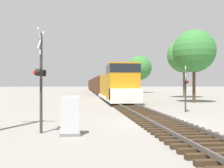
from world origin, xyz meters
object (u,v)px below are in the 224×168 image
crossing_signal_far (186,84)px  tree_far_right (194,51)px  tree_deep_background (139,68)px  tree_mid_background (185,56)px  crossing_signal_near (41,75)px  relay_cabinet (70,116)px  freight_train (99,85)px

crossing_signal_far → tree_far_right: bearing=-7.6°
tree_deep_background → tree_mid_background: bearing=-85.7°
crossing_signal_near → relay_cabinet: 2.23m
crossing_signal_far → relay_cabinet: bearing=153.3°
crossing_signal_far → relay_cabinet: 11.49m
freight_train → crossing_signal_far: 45.10m
freight_train → crossing_signal_far: size_ratio=23.72×
crossing_signal_far → tree_deep_background: (6.36, 44.12, 3.95)m
crossing_signal_near → tree_far_right: 22.65m
freight_train → relay_cabinet: (-4.62, -52.86, -1.05)m
crossing_signal_near → crossing_signal_far: (9.52, 7.27, -0.36)m
relay_cabinet → tree_far_right: (13.22, 17.70, 5.07)m
crossing_signal_near → tree_mid_background: size_ratio=0.48×
freight_train → tree_mid_background: 27.76m
tree_mid_background → crossing_signal_far: bearing=-111.9°
crossing_signal_far → relay_cabinet: size_ratio=2.13×
tree_far_right → crossing_signal_far: bearing=-117.1°
freight_train → crossing_signal_near: size_ratio=18.29×
relay_cabinet → tree_deep_background: 54.29m
tree_far_right → crossing_signal_near: bearing=-130.4°
tree_mid_background → tree_deep_background: 23.95m
relay_cabinet → tree_mid_background: bearing=59.8°
crossing_signal_far → relay_cabinet: crossing_signal_far is taller
crossing_signal_far → tree_mid_background: 22.26m
crossing_signal_near → crossing_signal_far: bearing=135.5°
freight_train → tree_deep_background: bearing=-4.8°
relay_cabinet → tree_deep_background: size_ratio=0.18×
crossing_signal_near → tree_far_right: size_ratio=0.54×
tree_far_right → tree_mid_background: tree_mid_background is taller
tree_far_right → tree_deep_background: (1.36, 34.33, 0.22)m
tree_mid_background → tree_deep_background: size_ratio=1.02×
tree_far_right → freight_train: bearing=103.7°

